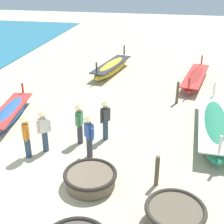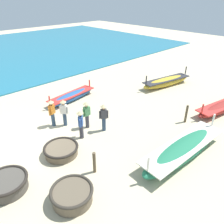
% 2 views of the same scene
% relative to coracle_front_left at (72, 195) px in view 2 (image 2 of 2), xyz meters
% --- Properties ---
extents(ground_plane, '(80.00, 80.00, 0.00)m').
position_rel_coracle_front_left_xyz_m(ground_plane, '(-5.06, 0.14, -0.32)').
color(ground_plane, '#C6B793').
extents(coracle_front_left, '(1.65, 1.65, 0.60)m').
position_rel_coracle_front_left_xyz_m(coracle_front_left, '(0.00, 0.00, 0.00)').
color(coracle_front_left, brown).
rests_on(coracle_front_left, ground).
extents(coracle_beside_post, '(1.71, 1.71, 0.57)m').
position_rel_coracle_front_left_xyz_m(coracle_beside_post, '(-2.27, -1.59, -0.01)').
color(coracle_beside_post, '#4C473F').
rests_on(coracle_beside_post, ground).
extents(coracle_far_left, '(1.71, 1.71, 0.49)m').
position_rel_coracle_front_left_xyz_m(coracle_far_left, '(-2.65, 1.18, -0.06)').
color(coracle_far_left, brown).
rests_on(coracle_far_left, ground).
extents(long_boat_white_hull, '(1.46, 4.27, 1.01)m').
position_rel_coracle_front_left_xyz_m(long_boat_white_hull, '(-7.47, 5.10, -0.03)').
color(long_boat_white_hull, '#285693').
rests_on(long_boat_white_hull, ground).
extents(long_boat_green_hull, '(1.93, 5.19, 1.14)m').
position_rel_coracle_front_left_xyz_m(long_boat_green_hull, '(0.97, 11.50, 0.01)').
color(long_boat_green_hull, maroon).
rests_on(long_boat_green_hull, ground).
extents(long_boat_ochre_hull, '(1.61, 5.80, 1.35)m').
position_rel_coracle_front_left_xyz_m(long_boat_ochre_hull, '(1.51, 5.44, 0.06)').
color(long_boat_ochre_hull, '#237551').
rests_on(long_boat_ochre_hull, ground).
extents(long_boat_red_hull, '(1.93, 5.02, 1.31)m').
position_rel_coracle_front_left_xyz_m(long_boat_red_hull, '(-4.25, 12.52, 0.05)').
color(long_boat_red_hull, gold).
rests_on(long_boat_red_hull, ground).
extents(fisherman_crouching, '(0.37, 0.46, 1.67)m').
position_rel_coracle_front_left_xyz_m(fisherman_crouching, '(-2.81, 4.13, 0.63)').
color(fisherman_crouching, '#2D425B').
rests_on(fisherman_crouching, ground).
extents(fisherman_standing_right, '(0.36, 0.53, 1.67)m').
position_rel_coracle_front_left_xyz_m(fisherman_standing_right, '(-3.72, 3.64, 0.63)').
color(fisherman_standing_right, '#383842').
rests_on(fisherman_standing_right, ground).
extents(fisherman_standing_left, '(0.44, 0.38, 1.67)m').
position_rel_coracle_front_left_xyz_m(fisherman_standing_left, '(-4.83, 2.82, 0.63)').
color(fisherman_standing_left, '#2D425B').
rests_on(fisherman_standing_left, ground).
extents(fisherman_with_hat, '(0.40, 0.40, 1.67)m').
position_rel_coracle_front_left_xyz_m(fisherman_with_hat, '(-3.10, 2.75, 0.63)').
color(fisherman_with_hat, '#383842').
rests_on(fisherman_with_hat, ground).
extents(fisherman_hauling, '(0.36, 0.50, 1.67)m').
position_rel_coracle_front_left_xyz_m(fisherman_hauling, '(-5.28, 2.30, 0.63)').
color(fisherman_hauling, '#2D425B').
rests_on(fisherman_hauling, ground).
extents(mooring_post_inland, '(0.14, 0.14, 1.07)m').
position_rel_coracle_front_left_xyz_m(mooring_post_inland, '(-0.60, 1.60, 0.21)').
color(mooring_post_inland, brown).
rests_on(mooring_post_inland, ground).
extents(mooring_post_shoreline, '(0.14, 0.14, 1.14)m').
position_rel_coracle_front_left_xyz_m(mooring_post_shoreline, '(-0.04, 8.36, 0.25)').
color(mooring_post_shoreline, brown).
rests_on(mooring_post_shoreline, ground).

